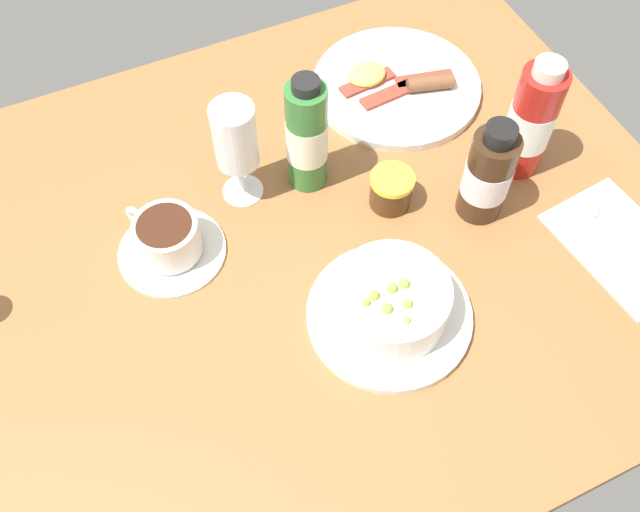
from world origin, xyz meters
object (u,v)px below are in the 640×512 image
porridge_bowl (391,304)px  wine_glass (235,140)px  sauce_bottle_red (529,120)px  breakfast_plate (395,85)px  cutlery_setting (621,242)px  coffee_cup (168,240)px  jam_jar (391,190)px  sauce_bottle_brown (488,175)px  sauce_bottle_green (307,136)px

porridge_bowl → wine_glass: 28.52cm
sauce_bottle_red → breakfast_plate: sauce_bottle_red is taller
cutlery_setting → breakfast_plate: 40.23cm
porridge_bowl → coffee_cup: 29.64cm
breakfast_plate → porridge_bowl: bearing=-119.3°
porridge_bowl → jam_jar: bearing=61.7°
porridge_bowl → jam_jar: (8.53, 15.84, -0.79)cm
cutlery_setting → jam_jar: jam_jar is taller
sauce_bottle_red → cutlery_setting: bearing=-74.5°
sauce_bottle_brown → sauce_bottle_red: sauce_bottle_red is taller
coffee_cup → jam_jar: coffee_cup is taller
sauce_bottle_green → cutlery_setting: bearing=-39.9°
porridge_bowl → cutlery_setting: size_ratio=1.01×
cutlery_setting → coffee_cup: coffee_cup is taller
wine_glass → sauce_bottle_brown: bearing=-29.9°
porridge_bowl → sauce_bottle_red: 32.15cm
sauce_bottle_green → coffee_cup: bearing=-169.6°
porridge_bowl → jam_jar: 18.01cm
cutlery_setting → coffee_cup: (-54.42, 23.69, 2.56)cm
porridge_bowl → sauce_bottle_green: 25.00cm
cutlery_setting → wine_glass: wine_glass is taller
porridge_bowl → coffee_cup: size_ratio=1.45×
jam_jar → sauce_bottle_green: 13.45cm
sauce_bottle_red → breakfast_plate: 23.20cm
wine_glass → sauce_bottle_green: (9.17, -1.62, -1.94)cm
cutlery_setting → breakfast_plate: size_ratio=0.78×
coffee_cup → wine_glass: size_ratio=0.89×
jam_jar → sauce_bottle_red: bearing=-3.5°
coffee_cup → sauce_bottle_brown: bearing=-14.8°
porridge_bowl → sauce_bottle_green: (0.04, 24.47, 5.08)cm
sauce_bottle_red → breakfast_plate: (-8.68, 20.09, -7.68)cm
sauce_bottle_red → breakfast_plate: size_ratio=0.72×
sauce_bottle_green → sauce_bottle_red: size_ratio=0.99×
jam_jar → porridge_bowl: bearing=-118.3°
porridge_bowl → sauce_bottle_brown: 21.74cm
coffee_cup → sauce_bottle_green: sauce_bottle_green is taller
porridge_bowl → wine_glass: size_ratio=1.29×
porridge_bowl → sauce_bottle_brown: bearing=27.5°
sauce_bottle_red → wine_glass: bearing=162.9°
jam_jar → sauce_bottle_brown: sauce_bottle_brown is taller
porridge_bowl → sauce_bottle_red: bearing=27.5°
breakfast_plate → wine_glass: bearing=-163.2°
sauce_bottle_green → jam_jar: bearing=-45.5°
coffee_cup → wine_glass: bearing=24.4°
porridge_bowl → breakfast_plate: 39.90cm
sauce_bottle_brown → breakfast_plate: (0.45, 24.84, -6.15)cm
porridge_bowl → wine_glass: (-9.13, 26.09, 7.02)cm
cutlery_setting → breakfast_plate: bearing=109.8°
jam_jar → sauce_bottle_brown: bearing=-29.5°
jam_jar → breakfast_plate: jam_jar is taller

